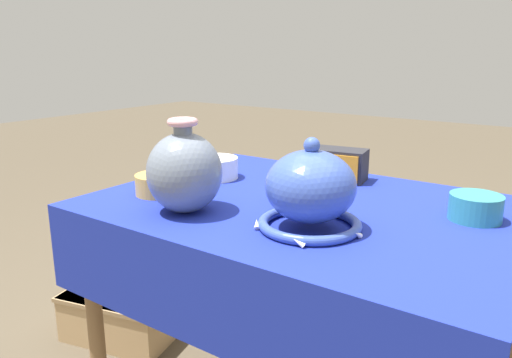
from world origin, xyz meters
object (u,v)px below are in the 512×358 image
vase_tall_bulbous (184,172)px  vase_dome_bell (310,192)px  pot_squat_porcelain (214,168)px  pot_squat_teal (476,207)px  mosaic_tile_box (339,165)px  jar_round_celadon (295,181)px  pot_squat_ochre (160,184)px  wooden_crate (122,312)px

vase_tall_bulbous → vase_dome_bell: bearing=12.6°
vase_dome_bell → pot_squat_porcelain: bearing=154.0°
pot_squat_teal → mosaic_tile_box: bearing=160.5°
mosaic_tile_box → pot_squat_teal: (0.42, -0.15, -0.02)m
jar_round_celadon → pot_squat_teal: jar_round_celadon is taller
vase_tall_bulbous → vase_dome_bell: size_ratio=0.96×
mosaic_tile_box → pot_squat_ochre: mosaic_tile_box is taller
vase_dome_bell → pot_squat_ochre: (-0.47, 0.00, -0.06)m
vase_tall_bulbous → mosaic_tile_box: 0.52m
pot_squat_ochre → pot_squat_porcelain: 0.22m
pot_squat_ochre → mosaic_tile_box: bearing=51.3°
vase_dome_bell → mosaic_tile_box: vase_dome_bell is taller
vase_tall_bulbous → jar_round_celadon: vase_tall_bulbous is taller
pot_squat_teal → wooden_crate: size_ratio=0.24×
mosaic_tile_box → jar_round_celadon: 0.26m
vase_tall_bulbous → wooden_crate: size_ratio=0.47×
jar_round_celadon → pot_squat_porcelain: bearing=169.3°
vase_dome_bell → mosaic_tile_box: size_ratio=1.39×
pot_squat_porcelain → wooden_crate: size_ratio=0.30×
vase_tall_bulbous → jar_round_celadon: size_ratio=1.96×
vase_tall_bulbous → wooden_crate: 1.03m
vase_tall_bulbous → pot_squat_ochre: size_ratio=1.74×
wooden_crate → jar_round_celadon: bearing=-18.8°
jar_round_celadon → wooden_crate: bearing=174.8°
jar_round_celadon → pot_squat_porcelain: jar_round_celadon is taller
mosaic_tile_box → jar_round_celadon: bearing=-98.8°
vase_tall_bulbous → jar_round_celadon: 0.29m
pot_squat_porcelain → pot_squat_teal: bearing=3.7°
jar_round_celadon → wooden_crate: 1.07m
pot_squat_teal → pot_squat_porcelain: bearing=-176.3°
vase_tall_bulbous → vase_dome_bell: (0.30, 0.07, -0.02)m
vase_dome_bell → pot_squat_teal: vase_dome_bell is taller
mosaic_tile_box → pot_squat_teal: size_ratio=1.44×
vase_tall_bulbous → pot_squat_porcelain: 0.33m
pot_squat_teal → jar_round_celadon: bearing=-165.4°
vase_tall_bulbous → mosaic_tile_box: bearing=70.7°
vase_dome_bell → pot_squat_porcelain: 0.51m
vase_dome_bell → pot_squat_teal: bearing=43.6°
mosaic_tile_box → wooden_crate: 1.08m
mosaic_tile_box → vase_dome_bell: bearing=-81.3°
jar_round_celadon → pot_squat_teal: bearing=14.6°
vase_dome_bell → wooden_crate: (-0.96, 0.24, -0.71)m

